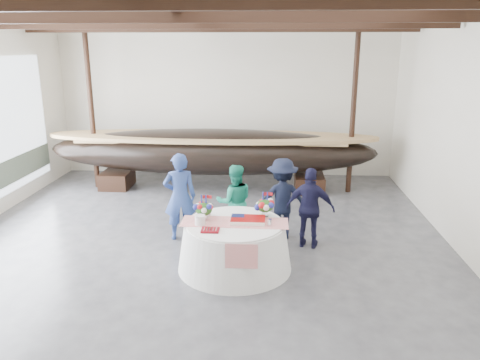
{
  "coord_description": "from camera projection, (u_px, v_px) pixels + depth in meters",
  "views": [
    {
      "loc": [
        1.38,
        -8.07,
        3.85
      ],
      "look_at": [
        0.76,
        0.96,
        1.24
      ],
      "focal_mm": 35.0,
      "sensor_mm": 36.0,
      "label": 1
    }
  ],
  "objects": [
    {
      "name": "wall_front",
      "position": [
        11.0,
        354.0,
        2.52
      ],
      "size": [
        10.0,
        0.02,
        4.5
      ],
      "primitive_type": "cube",
      "color": "silver",
      "rests_on": "ground"
    },
    {
      "name": "tabletop_items",
      "position": [
        233.0,
        212.0,
        8.28
      ],
      "size": [
        1.88,
        1.02,
        0.4
      ],
      "color": "red",
      "rests_on": "banquet_table"
    },
    {
      "name": "ceiling",
      "position": [
        189.0,
        4.0,
        7.65
      ],
      "size": [
        10.0,
        12.0,
        0.01
      ],
      "primitive_type": "cube",
      "color": "white",
      "rests_on": "wall_back"
    },
    {
      "name": "floor",
      "position": [
        197.0,
        256.0,
        8.9
      ],
      "size": [
        10.0,
        12.0,
        0.01
      ],
      "primitive_type": "cube",
      "color": "#3D3D42",
      "rests_on": "ground"
    },
    {
      "name": "guest_woman_teal",
      "position": [
        235.0,
        202.0,
        9.54
      ],
      "size": [
        0.85,
        0.72,
        1.56
      ],
      "primitive_type": "imported",
      "rotation": [
        0.0,
        0.0,
        3.33
      ],
      "color": "#1A896C",
      "rests_on": "ground"
    },
    {
      "name": "wall_back",
      "position": [
        226.0,
        101.0,
        14.02
      ],
      "size": [
        10.0,
        0.02,
        4.5
      ],
      "primitive_type": "cube",
      "color": "silver",
      "rests_on": "ground"
    },
    {
      "name": "pavilion_structure",
      "position": [
        197.0,
        37.0,
        8.51
      ],
      "size": [
        9.8,
        11.76,
        4.5
      ],
      "color": "black",
      "rests_on": "ground"
    },
    {
      "name": "guest_man_left",
      "position": [
        282.0,
        199.0,
        9.52
      ],
      "size": [
        1.17,
        0.79,
        1.68
      ],
      "primitive_type": "imported",
      "rotation": [
        0.0,
        0.0,
        3.3
      ],
      "color": "black",
      "rests_on": "ground"
    },
    {
      "name": "longboat_display",
      "position": [
        211.0,
        151.0,
        12.74
      ],
      "size": [
        8.96,
        1.79,
        1.68
      ],
      "color": "black",
      "rests_on": "ground"
    },
    {
      "name": "guest_man_right",
      "position": [
        310.0,
        208.0,
        9.08
      ],
      "size": [
        1.0,
        0.58,
        1.61
      ],
      "primitive_type": "imported",
      "rotation": [
        0.0,
        0.0,
        2.93
      ],
      "color": "black",
      "rests_on": "ground"
    },
    {
      "name": "banquet_table",
      "position": [
        235.0,
        245.0,
        8.31
      ],
      "size": [
        2.03,
        2.03,
        0.87
      ],
      "color": "white",
      "rests_on": "ground"
    },
    {
      "name": "guest_woman_blue",
      "position": [
        180.0,
        197.0,
        9.46
      ],
      "size": [
        0.75,
        0.58,
        1.81
      ],
      "primitive_type": "imported",
      "rotation": [
        0.0,
        0.0,
        3.39
      ],
      "color": "navy",
      "rests_on": "ground"
    }
  ]
}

